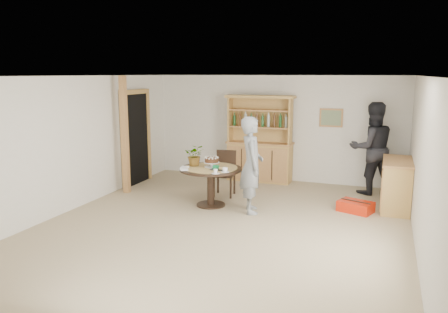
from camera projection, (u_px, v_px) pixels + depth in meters
ground at (224, 225)px, 7.45m from camera, size 7.00×7.00×0.00m
room_shell at (224, 123)px, 7.13m from camera, size 6.04×7.04×2.52m
doorway at (136, 136)px, 10.09m from camera, size 0.13×1.10×2.18m
pine_post at (125, 135)px, 9.25m from camera, size 0.12×0.12×2.50m
hutch at (260, 152)px, 10.40m from camera, size 1.62×0.54×2.04m
sideboard at (396, 185)px, 8.25m from camera, size 0.54×1.26×0.94m
dining_table at (211, 175)px, 8.42m from camera, size 1.20×1.20×0.76m
dining_chair at (225, 170)px, 9.20m from camera, size 0.47×0.47×0.95m
birthday_cake at (212, 161)px, 8.42m from camera, size 0.30×0.30×0.20m
flower_vase at (195, 155)px, 8.52m from camera, size 0.47×0.44×0.42m
gift_tray at (219, 168)px, 8.20m from camera, size 0.30×0.20×0.08m
coffee_cup_a at (225, 170)px, 7.99m from camera, size 0.15×0.15×0.09m
coffee_cup_b at (216, 172)px, 7.88m from camera, size 0.15×0.15×0.08m
napkins at (184, 168)px, 8.25m from camera, size 0.24×0.33×0.03m
teen_boy at (251, 165)px, 7.99m from camera, size 0.65×0.77×1.78m
adult_person at (372, 148)px, 9.24m from camera, size 1.18×1.08×1.96m
red_suitcase at (356, 207)px, 8.13m from camera, size 0.70×0.58×0.21m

